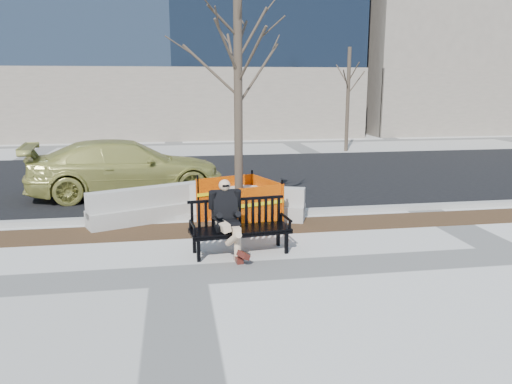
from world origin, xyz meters
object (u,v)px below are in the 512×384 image
Objects in this scene: tree_fence at (239,226)px; sedan at (128,195)px; seated_man at (227,253)px; jersey_barrier_left at (151,221)px; jersey_barrier_right at (246,218)px; bench at (240,253)px.

tree_fence reaches higher than sedan.
tree_fence is (0.48, 1.81, 0.00)m from seated_man.
jersey_barrier_left is 1.04× the size of jersey_barrier_right.
bench is at bearing -78.28° from jersey_barrier_left.
bench reaches higher than jersey_barrier_right.
sedan is at bearing 154.12° from jersey_barrier_right.
tree_fence reaches higher than jersey_barrier_right.
jersey_barrier_left is (-1.76, 2.56, 0.00)m from bench.
sedan reaches higher than seated_man.
jersey_barrier_left is at bearing 118.07° from bench.
jersey_barrier_right is at bearing 66.95° from seated_man.
jersey_barrier_right is at bearing 72.81° from bench.
jersey_barrier_left is 2.23m from jersey_barrier_right.
tree_fence is 4.64m from sedan.
tree_fence is at bearing 76.86° from bench.
jersey_barrier_right is at bearing -25.64° from jersey_barrier_left.
tree_fence is (0.22, 1.83, 0.00)m from bench.
tree_fence is 2.10m from jersey_barrier_left.
seated_man is 1.87m from tree_fence.
jersey_barrier_left is (0.77, -3.01, 0.00)m from sedan.
jersey_barrier_left is (-1.97, 0.73, 0.00)m from tree_fence.
jersey_barrier_left is at bearing -162.57° from jersey_barrier_right.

